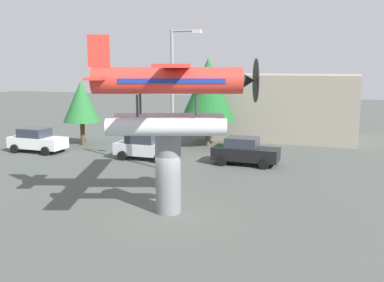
{
  "coord_description": "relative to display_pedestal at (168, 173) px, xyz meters",
  "views": [
    {
      "loc": [
        7.11,
        -16.67,
        6.31
      ],
      "look_at": [
        0.0,
        3.0,
        2.65
      ],
      "focal_mm": 40.67,
      "sensor_mm": 36.0,
      "label": 1
    }
  ],
  "objects": [
    {
      "name": "car_far_black",
      "position": [
        1.02,
        10.11,
        -0.88
      ],
      "size": [
        4.2,
        2.02,
        1.76
      ],
      "color": "black",
      "rests_on": "ground"
    },
    {
      "name": "tree_east",
      "position": [
        -3.23,
        15.58,
        2.65
      ],
      "size": [
        4.37,
        4.37,
        6.85
      ],
      "color": "brown",
      "rests_on": "ground"
    },
    {
      "name": "tree_west",
      "position": [
        -12.77,
        12.62,
        1.69
      ],
      "size": [
        2.9,
        2.9,
        5.09
      ],
      "color": "brown",
      "rests_on": "ground"
    },
    {
      "name": "display_pedestal",
      "position": [
        0.0,
        0.0,
        0.0
      ],
      "size": [
        1.1,
        1.1,
        3.53
      ],
      "primitive_type": "cylinder",
      "color": "slate",
      "rests_on": "ground"
    },
    {
      "name": "car_mid_silver",
      "position": [
        -5.7,
        9.44,
        -0.88
      ],
      "size": [
        4.2,
        2.02,
        1.76
      ],
      "color": "silver",
      "rests_on": "ground"
    },
    {
      "name": "floatplane_monument",
      "position": [
        0.12,
        0.04,
        3.44
      ],
      "size": [
        7.2,
        10.17,
        4.0
      ],
      "rotation": [
        0.0,
        0.0,
        0.34
      ],
      "color": "silver",
      "rests_on": "display_pedestal"
    },
    {
      "name": "car_near_white",
      "position": [
        -14.25,
        8.95,
        -0.88
      ],
      "size": [
        4.2,
        2.02,
        1.76
      ],
      "color": "white",
      "rests_on": "ground"
    },
    {
      "name": "storefront_building",
      "position": [
        1.29,
        22.0,
        0.99
      ],
      "size": [
        13.35,
        7.74,
        5.5
      ],
      "primitive_type": "cube",
      "color": "#9E9384",
      "rests_on": "ground"
    },
    {
      "name": "ground_plane",
      "position": [
        0.0,
        0.0,
        -1.76
      ],
      "size": [
        140.0,
        140.0,
        0.0
      ],
      "primitive_type": "plane",
      "color": "#4C514C"
    },
    {
      "name": "streetlight_primary",
      "position": [
        -2.37,
        6.72,
        3.02
      ],
      "size": [
        1.84,
        0.28,
        8.29
      ],
      "color": "gray",
      "rests_on": "ground"
    }
  ]
}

